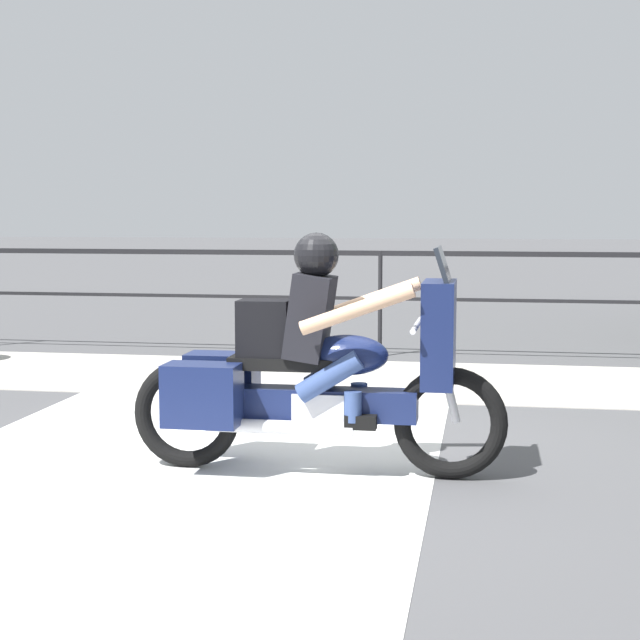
# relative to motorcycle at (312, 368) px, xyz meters

# --- Properties ---
(ground_plane) EXTENTS (120.00, 120.00, 0.00)m
(ground_plane) POSITION_rel_motorcycle_xyz_m (-0.13, 0.27, -0.69)
(ground_plane) COLOR #4C4C4F
(sidewalk_band) EXTENTS (44.00, 2.40, 0.01)m
(sidewalk_band) POSITION_rel_motorcycle_xyz_m (-0.13, 3.67, -0.69)
(sidewalk_band) COLOR #B7B2A8
(sidewalk_band) RESTS_ON ground
(crosswalk_band) EXTENTS (3.46, 6.00, 0.01)m
(crosswalk_band) POSITION_rel_motorcycle_xyz_m (-0.93, 0.07, -0.69)
(crosswalk_band) COLOR silver
(crosswalk_band) RESTS_ON ground
(fence_railing) EXTENTS (36.00, 0.05, 1.26)m
(fence_railing) POSITION_rel_motorcycle_xyz_m (-0.13, 5.30, 0.29)
(fence_railing) COLOR black
(fence_railing) RESTS_ON ground
(motorcycle) EXTENTS (2.47, 0.76, 1.57)m
(motorcycle) POSITION_rel_motorcycle_xyz_m (0.00, 0.00, 0.00)
(motorcycle) COLOR black
(motorcycle) RESTS_ON ground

